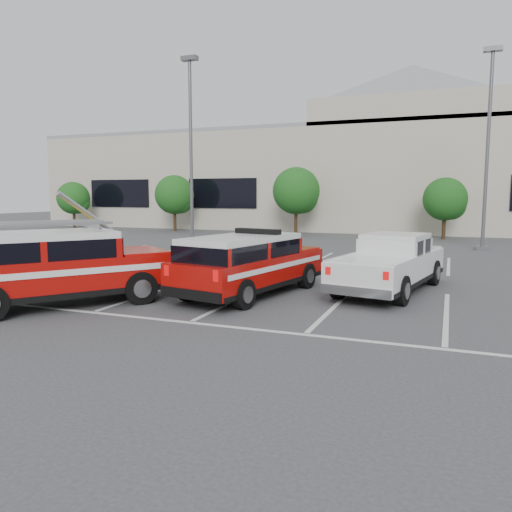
# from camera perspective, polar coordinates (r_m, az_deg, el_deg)

# --- Properties ---
(ground) EXTENTS (120.00, 120.00, 0.00)m
(ground) POSITION_cam_1_polar(r_m,az_deg,el_deg) (13.94, -1.93, -4.88)
(ground) COLOR #3A3A3C
(ground) RESTS_ON ground
(stall_markings) EXTENTS (23.00, 15.00, 0.01)m
(stall_markings) POSITION_cam_1_polar(r_m,az_deg,el_deg) (18.09, 3.70, -2.12)
(stall_markings) COLOR silver
(stall_markings) RESTS_ON ground
(convention_building) EXTENTS (60.00, 16.99, 13.20)m
(convention_building) POSITION_cam_1_polar(r_m,az_deg,el_deg) (44.74, 14.80, 9.14)
(convention_building) COLOR #B4A898
(convention_building) RESTS_ON ground
(tree_far_left) EXTENTS (2.77, 2.77, 3.99)m
(tree_far_left) POSITION_cam_1_polar(r_m,az_deg,el_deg) (45.98, -20.03, 6.12)
(tree_far_left) COLOR #3F2B19
(tree_far_left) RESTS_ON ground
(tree_left) EXTENTS (3.07, 3.07, 4.42)m
(tree_left) POSITION_cam_1_polar(r_m,az_deg,el_deg) (40.10, -9.16, 6.77)
(tree_left) COLOR #3F2B19
(tree_left) RESTS_ON ground
(tree_mid_left) EXTENTS (3.37, 3.37, 4.85)m
(tree_mid_left) POSITION_cam_1_polar(r_m,az_deg,el_deg) (36.08, 4.77, 7.25)
(tree_mid_left) COLOR #3F2B19
(tree_mid_left) RESTS_ON ground
(tree_mid_right) EXTENTS (2.77, 2.77, 3.99)m
(tree_mid_right) POSITION_cam_1_polar(r_m,az_deg,el_deg) (34.58, 20.94, 5.93)
(tree_mid_right) COLOR #3F2B19
(tree_mid_right) RESTS_ON ground
(light_pole_left) EXTENTS (0.90, 0.60, 10.24)m
(light_pole_left) POSITION_cam_1_polar(r_m,az_deg,el_deg) (28.05, -7.44, 11.68)
(light_pole_left) COLOR #59595E
(light_pole_left) RESTS_ON ground
(light_pole_mid) EXTENTS (0.90, 0.60, 10.24)m
(light_pole_mid) POSITION_cam_1_polar(r_m,az_deg,el_deg) (28.67, 24.95, 10.99)
(light_pole_mid) COLOR #59595E
(light_pole_mid) RESTS_ON ground
(fire_chief_suv) EXTENTS (3.00, 5.66, 1.89)m
(fire_chief_suv) POSITION_cam_1_polar(r_m,az_deg,el_deg) (14.30, -0.78, -1.43)
(fire_chief_suv) COLOR #9E0B07
(fire_chief_suv) RESTS_ON ground
(white_pickup) EXTENTS (2.92, 5.79, 1.70)m
(white_pickup) POSITION_cam_1_polar(r_m,az_deg,el_deg) (15.44, 15.09, -1.41)
(white_pickup) COLOR silver
(white_pickup) RESTS_ON ground
(ladder_suv) EXTENTS (5.06, 5.77, 2.19)m
(ladder_suv) POSITION_cam_1_polar(r_m,az_deg,el_deg) (13.93, -21.88, -1.74)
(ladder_suv) COLOR #9E0B07
(ladder_suv) RESTS_ON ground
(utility_rig) EXTENTS (3.97, 3.85, 3.04)m
(utility_rig) POSITION_cam_1_polar(r_m,az_deg,el_deg) (23.05, -20.06, 0.94)
(utility_rig) COLOR #59595E
(utility_rig) RESTS_ON ground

